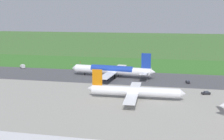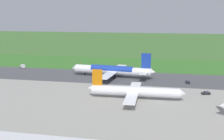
{
  "view_description": "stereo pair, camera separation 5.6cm",
  "coord_description": "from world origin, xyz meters",
  "px_view_note": "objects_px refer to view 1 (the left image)",
  "views": [
    {
      "loc": [
        -42.22,
        163.63,
        38.74
      ],
      "look_at": [
        -9.77,
        0.0,
        4.5
      ],
      "focal_mm": 44.25,
      "sensor_mm": 36.0,
      "label": 1
    },
    {
      "loc": [
        -42.27,
        163.62,
        38.74
      ],
      "look_at": [
        -9.77,
        0.0,
        4.5
      ],
      "focal_mm": 44.25,
      "sensor_mm": 36.0,
      "label": 2
    }
  ],
  "objects_px": {
    "no_stopping_sign": "(80,63)",
    "service_car_ops": "(188,82)",
    "traffic_cone_orange": "(71,64)",
    "airliner_main": "(113,70)",
    "service_truck_fuel": "(23,66)",
    "airliner_parked_mid": "(134,91)",
    "service_car_followme": "(206,93)"
  },
  "relations": [
    {
      "from": "no_stopping_sign",
      "to": "service_car_ops",
      "type": "bearing_deg",
      "value": 150.87
    },
    {
      "from": "airliner_main",
      "to": "service_truck_fuel",
      "type": "bearing_deg",
      "value": -12.46
    },
    {
      "from": "airliner_main",
      "to": "airliner_parked_mid",
      "type": "xyz_separation_m",
      "value": [
        -18.43,
        41.49,
        -0.72
      ]
    },
    {
      "from": "service_car_followme",
      "to": "no_stopping_sign",
      "type": "xyz_separation_m",
      "value": [
        84.37,
        -64.22,
        0.49
      ]
    },
    {
      "from": "traffic_cone_orange",
      "to": "no_stopping_sign",
      "type": "bearing_deg",
      "value": -174.32
    },
    {
      "from": "service_truck_fuel",
      "to": "no_stopping_sign",
      "type": "bearing_deg",
      "value": -150.09
    },
    {
      "from": "service_car_ops",
      "to": "service_truck_fuel",
      "type": "bearing_deg",
      "value": -10.92
    },
    {
      "from": "traffic_cone_orange",
      "to": "service_car_followme",
      "type": "bearing_deg",
      "value": 145.24
    },
    {
      "from": "airliner_main",
      "to": "service_car_followme",
      "type": "xyz_separation_m",
      "value": [
        -51.87,
        27.88,
        -3.51
      ]
    },
    {
      "from": "service_car_ops",
      "to": "traffic_cone_orange",
      "type": "bearing_deg",
      "value": -26.64
    },
    {
      "from": "service_car_followme",
      "to": "service_truck_fuel",
      "type": "bearing_deg",
      "value": -19.63
    },
    {
      "from": "service_truck_fuel",
      "to": "traffic_cone_orange",
      "type": "xyz_separation_m",
      "value": [
        -29.48,
        -20.35,
        -1.13
      ]
    },
    {
      "from": "airliner_main",
      "to": "service_car_followme",
      "type": "distance_m",
      "value": 58.99
    },
    {
      "from": "no_stopping_sign",
      "to": "traffic_cone_orange",
      "type": "bearing_deg",
      "value": 5.68
    },
    {
      "from": "service_car_ops",
      "to": "traffic_cone_orange",
      "type": "height_order",
      "value": "service_car_ops"
    },
    {
      "from": "traffic_cone_orange",
      "to": "airliner_main",
      "type": "bearing_deg",
      "value": 138.06
    },
    {
      "from": "airliner_parked_mid",
      "to": "service_truck_fuel",
      "type": "xyz_separation_m",
      "value": [
        87.55,
        -56.76,
        -2.23
      ]
    },
    {
      "from": "airliner_parked_mid",
      "to": "no_stopping_sign",
      "type": "bearing_deg",
      "value": -56.8
    },
    {
      "from": "airliner_main",
      "to": "airliner_parked_mid",
      "type": "distance_m",
      "value": 45.41
    },
    {
      "from": "service_truck_fuel",
      "to": "airliner_parked_mid",
      "type": "bearing_deg",
      "value": 147.04
    },
    {
      "from": "airliner_parked_mid",
      "to": "service_car_ops",
      "type": "xyz_separation_m",
      "value": [
        -26.3,
        -34.79,
        -2.79
      ]
    },
    {
      "from": "service_truck_fuel",
      "to": "traffic_cone_orange",
      "type": "height_order",
      "value": "service_truck_fuel"
    },
    {
      "from": "airliner_main",
      "to": "no_stopping_sign",
      "type": "xyz_separation_m",
      "value": [
        32.5,
        -36.33,
        -3.02
      ]
    },
    {
      "from": "service_car_followme",
      "to": "no_stopping_sign",
      "type": "distance_m",
      "value": 106.03
    },
    {
      "from": "no_stopping_sign",
      "to": "airliner_parked_mid",
      "type": "bearing_deg",
      "value": 123.2
    },
    {
      "from": "airliner_parked_mid",
      "to": "service_truck_fuel",
      "type": "relative_size",
      "value": 7.88
    },
    {
      "from": "airliner_parked_mid",
      "to": "airliner_main",
      "type": "bearing_deg",
      "value": -66.05
    },
    {
      "from": "airliner_main",
      "to": "no_stopping_sign",
      "type": "relative_size",
      "value": 24.4
    },
    {
      "from": "service_car_ops",
      "to": "service_car_followme",
      "type": "bearing_deg",
      "value": 108.61
    },
    {
      "from": "service_car_followme",
      "to": "no_stopping_sign",
      "type": "bearing_deg",
      "value": -37.28
    },
    {
      "from": "service_car_ops",
      "to": "traffic_cone_orange",
      "type": "relative_size",
      "value": 8.0
    },
    {
      "from": "traffic_cone_orange",
      "to": "service_car_ops",
      "type": "bearing_deg",
      "value": 153.36
    }
  ]
}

